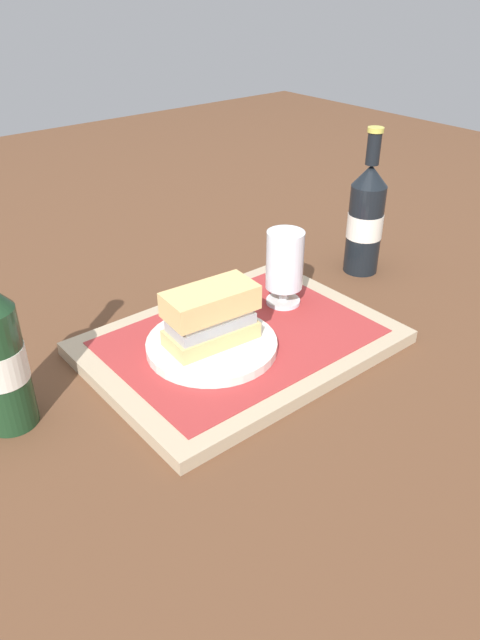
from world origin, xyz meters
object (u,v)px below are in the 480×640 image
object	(u,v)px
sandwich	(211,313)
plate	(210,344)
beer_glass	(285,266)
beer_bottle	(366,218)

from	to	relation	value
sandwich	plate	bearing A→B (deg)	180.00
beer_glass	plate	bearing A→B (deg)	-169.92
sandwich	beer_glass	distance (m)	0.17
plate	beer_bottle	size ratio (longest dim) A/B	0.71
sandwich	beer_bottle	world-z (taller)	beer_bottle
plate	beer_glass	xyz separation A→B (m)	(0.17, 0.03, 0.06)
beer_glass	beer_bottle	world-z (taller)	beer_bottle
plate	sandwich	xyz separation A→B (m)	(0.00, -0.00, 0.05)
beer_glass	beer_bottle	distance (m)	0.23
plate	beer_glass	distance (m)	0.19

